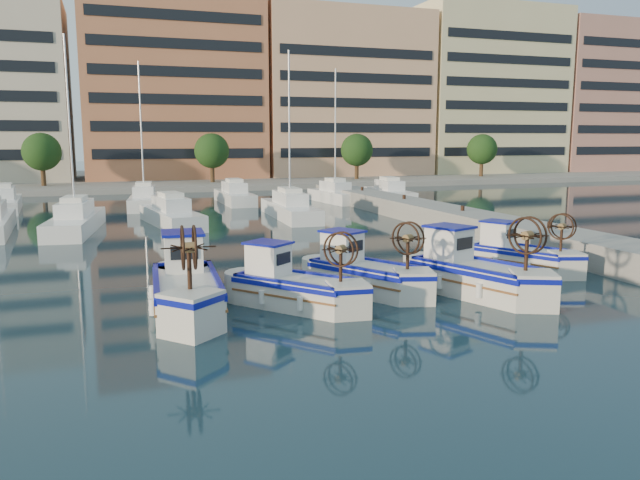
{
  "coord_description": "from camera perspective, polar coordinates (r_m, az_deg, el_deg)",
  "views": [
    {
      "loc": [
        -7.39,
        -19.07,
        5.51
      ],
      "look_at": [
        0.55,
        4.39,
        1.5
      ],
      "focal_mm": 35.0,
      "sensor_mm": 36.0,
      "label": 1
    }
  ],
  "objects": [
    {
      "name": "quay",
      "position": [
        34.25,
        18.1,
        0.5
      ],
      "size": [
        3.0,
        60.0,
        1.2
      ],
      "primitive_type": "cube",
      "color": "gray",
      "rests_on": "ground"
    },
    {
      "name": "fishing_boat_d",
      "position": [
        22.9,
        13.84,
        -2.86
      ],
      "size": [
        3.5,
        5.02,
        3.02
      ],
      "rotation": [
        0.0,
        0.0,
        0.37
      ],
      "color": "silver",
      "rests_on": "ground"
    },
    {
      "name": "fishing_boat_b",
      "position": [
        20.69,
        -2.5,
        -4.15
      ],
      "size": [
        3.93,
        4.26,
        2.67
      ],
      "rotation": [
        0.0,
        0.0,
        0.68
      ],
      "color": "silver",
      "rests_on": "ground"
    },
    {
      "name": "fishing_boat_c",
      "position": [
        22.71,
        4.02,
        -2.9
      ],
      "size": [
        3.62,
        4.56,
        2.76
      ],
      "rotation": [
        0.0,
        0.0,
        0.51
      ],
      "color": "silver",
      "rests_on": "ground"
    },
    {
      "name": "fishing_boat_a",
      "position": [
        20.46,
        -12.14,
        -4.15
      ],
      "size": [
        2.32,
        5.08,
        3.13
      ],
      "rotation": [
        0.0,
        0.0,
        -0.06
      ],
      "color": "silver",
      "rests_on": "ground"
    },
    {
      "name": "fishing_boat_e",
      "position": [
        27.66,
        17.7,
        -1.23
      ],
      "size": [
        3.33,
        4.3,
        2.6
      ],
      "rotation": [
        0.0,
        0.0,
        0.48
      ],
      "color": "silver",
      "rests_on": "ground"
    },
    {
      "name": "waterfront",
      "position": [
        85.92,
        -7.69,
        12.85
      ],
      "size": [
        180.0,
        40.0,
        25.6
      ],
      "color": "gray",
      "rests_on": "ground"
    },
    {
      "name": "yacht_marina",
      "position": [
        46.78,
        -13.44,
        2.83
      ],
      "size": [
        35.77,
        22.71,
        11.5
      ],
      "color": "white",
      "rests_on": "ground"
    },
    {
      "name": "ground",
      "position": [
        21.18,
        2.42,
        -5.89
      ],
      "size": [
        300.0,
        300.0,
        0.0
      ],
      "primitive_type": "plane",
      "color": "#1A3645",
      "rests_on": "ground"
    }
  ]
}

